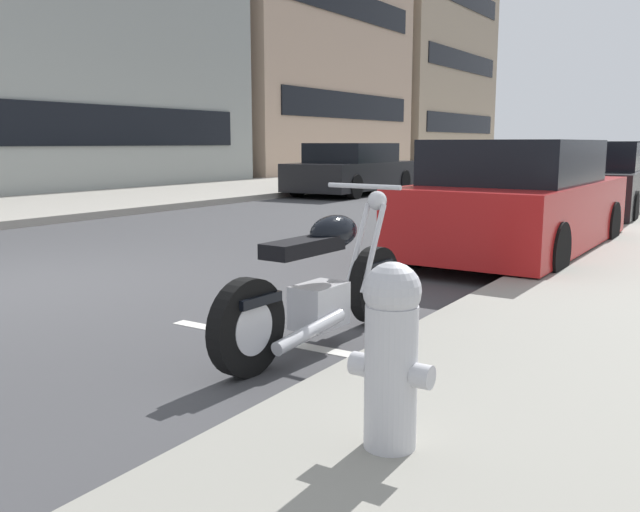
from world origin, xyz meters
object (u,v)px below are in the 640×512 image
(parked_car_across_street, at_px, (519,202))
(parked_car_near_corner, at_px, (635,171))
(parked_car_at_intersection, at_px, (591,182))
(car_opposite_curb, at_px, (353,170))
(parked_motorcycle, at_px, (322,286))
(fire_hydrant, at_px, (391,351))

(parked_car_across_street, xyz_separation_m, parked_car_near_corner, (11.08, 0.23, -0.01))
(parked_car_at_intersection, bearing_deg, car_opposite_curb, 66.01)
(parked_car_across_street, height_order, parked_car_at_intersection, parked_car_across_street)
(parked_car_across_street, distance_m, parked_car_near_corner, 11.09)
(parked_car_at_intersection, bearing_deg, parked_motorcycle, 178.36)
(parked_motorcycle, bearing_deg, fire_hydrant, -136.60)
(parked_car_across_street, height_order, car_opposite_curb, parked_car_across_street)
(parked_motorcycle, bearing_deg, car_opposite_curb, 31.53)
(parked_motorcycle, height_order, car_opposite_curb, car_opposite_curb)
(car_opposite_curb, bearing_deg, parked_car_across_street, 38.67)
(parked_motorcycle, xyz_separation_m, parked_car_at_intersection, (9.81, 0.16, 0.25))
(parked_motorcycle, xyz_separation_m, parked_car_across_street, (4.46, -0.04, 0.27))
(parked_motorcycle, bearing_deg, parked_car_across_street, 2.02)
(parked_car_near_corner, height_order, car_opposite_curb, parked_car_near_corner)
(parked_motorcycle, xyz_separation_m, parked_car_near_corner, (15.54, 0.19, 0.26))
(parked_car_near_corner, distance_m, fire_hydrant, 17.07)
(parked_motorcycle, relative_size, parked_car_near_corner, 0.47)
(parked_car_across_street, bearing_deg, parked_car_near_corner, 1.98)
(parked_car_across_street, xyz_separation_m, fire_hydrant, (-5.93, -1.23, -0.13))
(parked_car_across_street, bearing_deg, fire_hydrant, -167.46)
(parked_car_near_corner, relative_size, car_opposite_curb, 0.95)
(car_opposite_curb, bearing_deg, fire_hydrant, 28.12)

